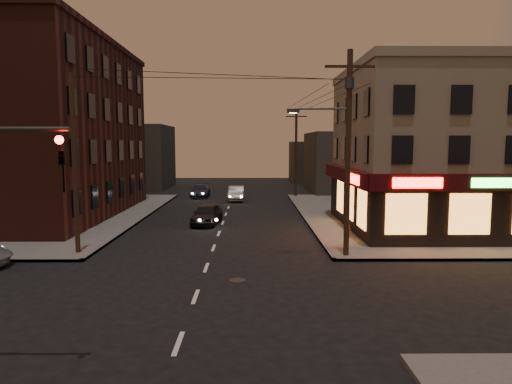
{
  "coord_description": "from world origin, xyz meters",
  "views": [
    {
      "loc": [
        2.09,
        -16.46,
        5.65
      ],
      "look_at": [
        2.31,
        6.82,
        3.2
      ],
      "focal_mm": 32.0,
      "sensor_mm": 36.0,
      "label": 1
    }
  ],
  "objects_px": {
    "fire_hydrant": "(348,230)",
    "sedan_near": "(207,214)",
    "sedan_far": "(200,191)",
    "sedan_mid": "(236,193)"
  },
  "relations": [
    {
      "from": "fire_hydrant",
      "to": "sedan_near",
      "type": "bearing_deg",
      "value": 149.65
    },
    {
      "from": "sedan_far",
      "to": "sedan_mid",
      "type": "bearing_deg",
      "value": -38.99
    },
    {
      "from": "sedan_near",
      "to": "sedan_far",
      "type": "distance_m",
      "value": 16.79
    },
    {
      "from": "sedan_near",
      "to": "sedan_far",
      "type": "relative_size",
      "value": 0.91
    },
    {
      "from": "sedan_mid",
      "to": "sedan_far",
      "type": "bearing_deg",
      "value": 142.31
    },
    {
      "from": "sedan_far",
      "to": "sedan_near",
      "type": "bearing_deg",
      "value": -82.93
    },
    {
      "from": "sedan_mid",
      "to": "fire_hydrant",
      "type": "relative_size",
      "value": 5.66
    },
    {
      "from": "fire_hydrant",
      "to": "sedan_mid",
      "type": "bearing_deg",
      "value": 111.18
    },
    {
      "from": "sedan_near",
      "to": "sedan_mid",
      "type": "distance_m",
      "value": 13.63
    },
    {
      "from": "sedan_near",
      "to": "fire_hydrant",
      "type": "xyz_separation_m",
      "value": [
        8.87,
        -5.19,
        -0.15
      ]
    }
  ]
}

